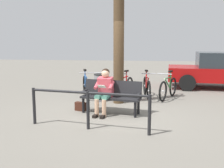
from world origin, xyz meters
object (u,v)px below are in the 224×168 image
bicycle_orange (124,88)px  litter_bin (100,87)px  bicycle_red (104,86)px  person_reading (104,89)px  tree_trunk (119,46)px  bicycle_purple (147,87)px  handbag (80,106)px  bench (112,94)px  bicycle_black (168,88)px  bicycle_blue (86,86)px  parked_car (223,70)px

bicycle_orange → litter_bin: bearing=-37.0°
bicycle_orange → bicycle_red: (0.74, -0.16, 0.00)m
person_reading → bicycle_orange: (-0.36, -2.07, -0.31)m
tree_trunk → bicycle_purple: (-0.88, -0.89, -1.42)m
handbag → bench: bearing=173.5°
bicycle_black → bicycle_blue: same height
bicycle_purple → bicycle_blue: (2.12, 0.05, 0.00)m
litter_bin → bicycle_orange: (-0.74, -0.54, -0.08)m
tree_trunk → bicycle_blue: size_ratio=2.20×
tree_trunk → bicycle_orange: size_ratio=2.19×
handbag → litter_bin: litter_bin is taller
bench → bicycle_purple: (-0.94, -2.10, -0.15)m
bicycle_black → bicycle_red: (2.21, -0.06, 0.00)m
bicycle_orange → parked_car: 4.54m
bench → handbag: bench is taller
person_reading → handbag: 0.93m
handbag → litter_bin: 1.38m
person_reading → handbag: person_reading is taller
bicycle_black → bicycle_red: size_ratio=0.93×
litter_bin → bicycle_orange: bearing=-143.9°
bicycle_black → bicycle_red: bearing=-68.4°
handbag → parked_car: size_ratio=0.07×
bicycle_purple → parked_car: (-3.07, -2.25, 0.41)m
bicycle_blue → parked_car: parked_car is taller
tree_trunk → litter_bin: (0.61, -0.19, -1.34)m
bench → bicycle_blue: bicycle_blue is taller
litter_bin → bicycle_blue: 0.91m
bicycle_orange → bicycle_blue: same height
bench → bicycle_red: 2.18m
litter_bin → bicycle_black: bicycle_black is taller
bench → handbag: size_ratio=5.55×
bicycle_red → bicycle_blue: 0.63m
bicycle_blue → bench: bearing=11.7°
bicycle_red → parked_car: 5.10m
parked_car → bicycle_purple: bearing=41.3°
litter_bin → bicycle_black: (-2.21, -0.64, -0.08)m
bicycle_purple → bicycle_red: same height
bicycle_orange → bicycle_red: same height
handbag → bicycle_orange: size_ratio=0.18×
litter_bin → handbag: bearing=75.6°
bicycle_black → parked_car: (-2.35, -2.32, 0.41)m
litter_bin → bicycle_red: bearing=-90.1°
tree_trunk → parked_car: 5.15m
tree_trunk → bicycle_blue: tree_trunk is taller
litter_bin → bicycle_red: bicycle_red is taller
litter_bin → bicycle_orange: bicycle_orange is taller
bicycle_black → bicycle_blue: size_ratio=0.97×
bicycle_red → bicycle_blue: (0.63, 0.05, 0.00)m
bench → bicycle_blue: bearing=-48.4°
litter_bin → bicycle_orange: 0.92m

